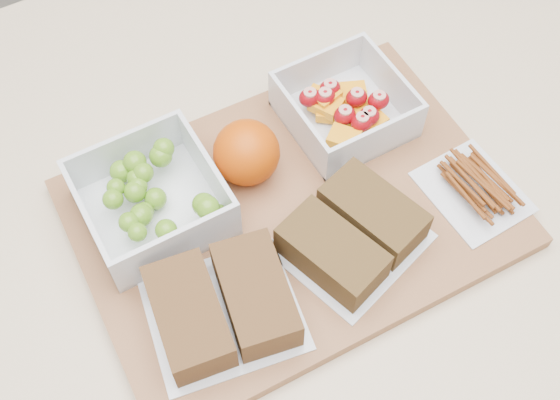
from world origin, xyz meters
The scene contains 8 objects.
counter centered at (0.00, 0.00, 0.45)m, with size 1.20×0.90×0.90m, color beige.
cutting_board centered at (0.02, 0.01, 0.91)m, with size 0.42×0.30×0.02m, color #94613D.
grape_container centered at (-0.10, 0.07, 0.94)m, with size 0.13×0.13×0.06m.
fruit_container centered at (0.13, 0.08, 0.94)m, with size 0.12×0.12×0.05m.
orange centered at (0.01, 0.07, 0.95)m, with size 0.07×0.07×0.07m, color #CC4804.
sandwich_bag_left centered at (-0.09, -0.06, 0.94)m, with size 0.15×0.14×0.04m.
sandwich_bag_center centered at (0.05, -0.05, 0.94)m, with size 0.16×0.15×0.04m.
pretzel_bag centered at (0.19, -0.07, 0.93)m, with size 0.09×0.11×0.02m.
Camera 1 is at (-0.17, -0.30, 1.52)m, focal length 45.00 mm.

